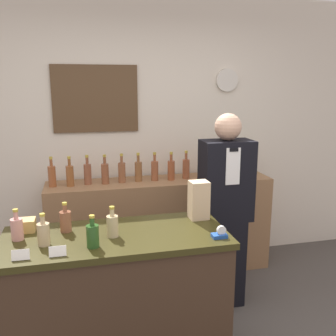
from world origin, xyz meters
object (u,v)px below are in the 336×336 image
shopkeeper (225,213)px  tape_dispenser (220,234)px  paper_bag (199,200)px  potted_plant (238,159)px

shopkeeper → tape_dispenser: bearing=-114.2°
paper_bag → tape_dispenser: bearing=-86.0°
tape_dispenser → potted_plant: bearing=62.9°
shopkeeper → paper_bag: shopkeeper is taller
potted_plant → tape_dispenser: (-0.75, -1.47, -0.14)m
shopkeeper → paper_bag: (-0.38, -0.45, 0.28)m
potted_plant → tape_dispenser: bearing=-117.1°
paper_bag → shopkeeper: bearing=49.9°
paper_bag → tape_dispenser: (0.02, -0.34, -0.11)m
tape_dispenser → shopkeeper: bearing=65.8°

